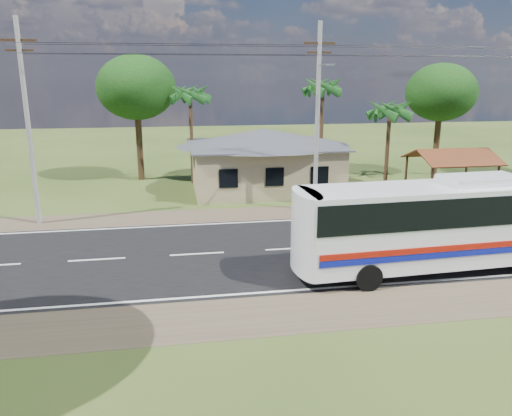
# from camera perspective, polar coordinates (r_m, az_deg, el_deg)

# --- Properties ---
(ground) EXTENTS (120.00, 120.00, 0.00)m
(ground) POSITION_cam_1_polar(r_m,az_deg,el_deg) (24.06, 4.04, -4.69)
(ground) COLOR #2E4117
(ground) RESTS_ON ground
(road) EXTENTS (120.00, 16.00, 0.03)m
(road) POSITION_cam_1_polar(r_m,az_deg,el_deg) (24.05, 4.04, -4.67)
(road) COLOR black
(road) RESTS_ON ground
(house) EXTENTS (12.40, 10.00, 5.00)m
(house) POSITION_cam_1_polar(r_m,az_deg,el_deg) (36.00, 0.89, 6.29)
(house) COLOR tan
(house) RESTS_ON ground
(waiting_shed) EXTENTS (5.20, 4.48, 3.35)m
(waiting_shed) POSITION_cam_1_polar(r_m,az_deg,el_deg) (36.01, 21.48, 5.40)
(waiting_shed) COLOR #3A2815
(waiting_shed) RESTS_ON ground
(concrete_barrier) EXTENTS (7.00, 0.30, 0.90)m
(concrete_barrier) POSITION_cam_1_polar(r_m,az_deg,el_deg) (33.50, 22.12, 0.69)
(concrete_barrier) COLOR #9E9E99
(concrete_barrier) RESTS_ON ground
(utility_poles) EXTENTS (32.80, 2.22, 11.00)m
(utility_poles) POSITION_cam_1_polar(r_m,az_deg,el_deg) (29.70, 6.41, 10.42)
(utility_poles) COLOR #9E9E99
(utility_poles) RESTS_ON ground
(palm_near) EXTENTS (2.80, 2.80, 6.70)m
(palm_near) POSITION_cam_1_polar(r_m,az_deg,el_deg) (36.28, 15.07, 10.74)
(palm_near) COLOR #47301E
(palm_near) RESTS_ON ground
(palm_mid) EXTENTS (2.80, 2.80, 8.20)m
(palm_mid) POSITION_cam_1_polar(r_m,az_deg,el_deg) (39.20, 7.65, 13.51)
(palm_mid) COLOR #47301E
(palm_mid) RESTS_ON ground
(palm_far) EXTENTS (2.80, 2.80, 7.70)m
(palm_far) POSITION_cam_1_polar(r_m,az_deg,el_deg) (38.06, -7.54, 12.75)
(palm_far) COLOR #47301E
(palm_far) RESTS_ON ground
(tree_behind_house) EXTENTS (6.00, 6.00, 9.61)m
(tree_behind_house) POSITION_cam_1_polar(r_m,az_deg,el_deg) (40.11, -13.54, 13.21)
(tree_behind_house) COLOR #47301E
(tree_behind_house) RESTS_ON ground
(tree_behind_shed) EXTENTS (5.60, 5.60, 9.02)m
(tree_behind_shed) POSITION_cam_1_polar(r_m,az_deg,el_deg) (43.62, 20.40, 12.24)
(tree_behind_shed) COLOR #47301E
(tree_behind_shed) RESTS_ON ground
(coach_bus) EXTENTS (13.14, 3.39, 4.04)m
(coach_bus) POSITION_cam_1_polar(r_m,az_deg,el_deg) (22.41, 21.71, -1.03)
(coach_bus) COLOR white
(coach_bus) RESTS_ON ground
(motorcycle) EXTENTS (1.96, 1.36, 0.98)m
(motorcycle) POSITION_cam_1_polar(r_m,az_deg,el_deg) (34.00, 23.51, 0.82)
(motorcycle) COLOR black
(motorcycle) RESTS_ON ground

